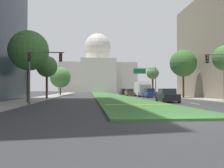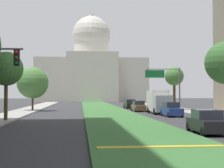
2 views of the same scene
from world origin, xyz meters
name	(u,v)px [view 2 (image 2 of 2)]	position (x,y,z in m)	size (l,w,h in m)	color
ground_plane	(101,108)	(0.00, 62.59, 0.00)	(275.38, 275.38, 0.00)	#333335
grass_median	(103,109)	(0.00, 56.33, 0.07)	(7.07, 112.66, 0.14)	#386B33
median_curb_nose	(161,147)	(0.00, 11.15, 0.16)	(6.36, 0.50, 0.04)	gold
lane_dashes_right	(164,114)	(7.06, 40.35, 0.00)	(0.16, 57.03, 0.01)	silver
sidewalk_left	(25,111)	(-12.59, 50.07, 0.07)	(4.00, 112.66, 0.15)	#9E9991
sidewalk_right	(183,110)	(12.59, 50.07, 0.07)	(4.00, 112.66, 0.15)	#9E9991
capitol_building	(91,71)	(0.00, 124.36, 11.17)	(39.67, 24.17, 32.37)	beige
overhead_guide_sign	(167,81)	(8.45, 43.94, 4.62)	(5.13, 0.20, 6.50)	#515456
street_tree_left_mid	(6,69)	(-11.33, 29.76, 5.20)	(3.41, 3.41, 6.95)	#4C3823
street_tree_left_far	(33,83)	(-11.57, 51.29, 4.49)	(5.03, 5.03, 7.01)	#4C3823
street_tree_right_far	(174,77)	(11.22, 50.27, 5.51)	(3.06, 3.06, 7.13)	#4C3823
sedan_lead_stopped	(207,122)	(4.81, 17.84, 0.78)	(2.19, 4.73, 1.66)	black
sedan_midblock	(171,110)	(6.96, 35.81, 0.81)	(1.94, 4.18, 1.75)	navy
sedan_distant	(139,106)	(5.07, 48.43, 0.78)	(1.92, 4.53, 1.66)	brown
sedan_far_horizon	(130,104)	(5.17, 58.77, 0.80)	(2.03, 4.69, 1.71)	black
box_truck_delivery	(159,102)	(6.81, 41.99, 1.68)	(2.40, 6.40, 3.20)	#BCBCC1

